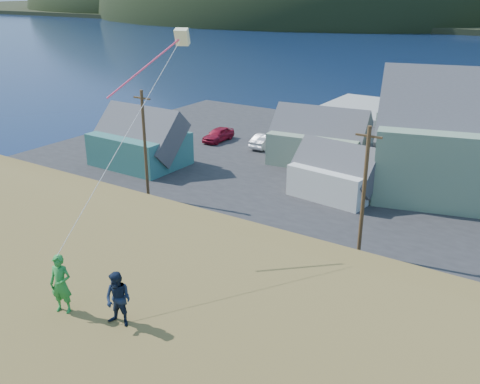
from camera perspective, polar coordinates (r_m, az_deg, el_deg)
name	(u,v)px	position (r m, az deg, el deg)	size (l,w,h in m)	color
ground	(341,263)	(33.40, 10.75, -7.48)	(900.00, 900.00, 0.00)	#0A1638
grass_strip	(328,277)	(31.76, 9.34, -8.89)	(110.00, 8.00, 0.10)	#4C3D19
waterfront_lot	(420,182)	(48.34, 18.65, 1.03)	(72.00, 36.00, 0.12)	#28282B
wharf	(424,117)	(71.15, 19.01, 7.59)	(26.00, 14.00, 0.90)	gray
shed_teal	(139,140)	(50.41, -10.69, 5.51)	(8.53, 6.07, 6.67)	#2C685D
shed_palegreen_near	(319,139)	(50.56, 8.40, 5.63)	(9.48, 6.57, 6.44)	gray
shed_white	(335,172)	(42.68, 10.14, 2.07)	(7.14, 5.13, 5.32)	silver
shed_palegreen_far	(437,120)	(58.93, 20.26, 7.17)	(11.54, 7.26, 7.42)	slate
utility_poles	(346,186)	(33.09, 11.22, 0.63)	(30.88, 0.24, 9.06)	#47331E
parked_cars	(324,143)	(54.96, 8.92, 5.15)	(18.78, 12.12, 1.55)	silver
kite_flyer_green	(61,284)	(15.86, -18.57, -9.28)	(0.64, 0.42, 1.75)	#248735
kite_flyer_navy	(118,299)	(14.91, -12.86, -11.10)	(0.77, 0.60, 1.58)	#142038
kite_rig	(175,44)	(18.72, -6.96, 15.40)	(0.95, 3.54, 8.37)	#FBF8BE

